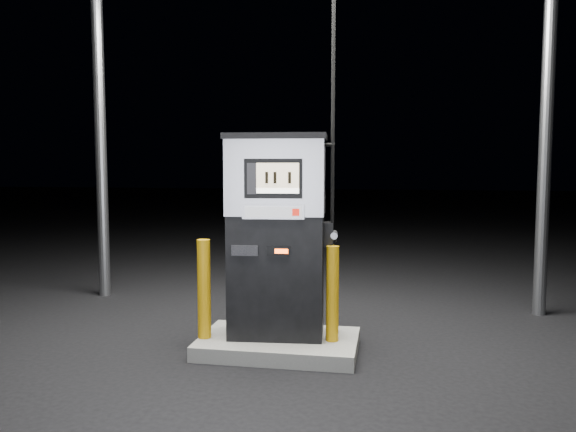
# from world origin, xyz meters

# --- Properties ---
(ground) EXTENTS (80.00, 80.00, 0.00)m
(ground) POSITION_xyz_m (0.00, 0.00, 0.00)
(ground) COLOR black
(ground) RESTS_ON ground
(pump_island) EXTENTS (1.60, 1.00, 0.15)m
(pump_island) POSITION_xyz_m (0.00, 0.00, 0.07)
(pump_island) COLOR #63635E
(pump_island) RESTS_ON ground
(fuel_dispenser) EXTENTS (1.16, 0.70, 4.28)m
(fuel_dispenser) POSITION_xyz_m (-0.03, 0.06, 1.21)
(fuel_dispenser) COLOR black
(fuel_dispenser) RESTS_ON pump_island
(bollard_left) EXTENTS (0.14, 0.14, 1.01)m
(bollard_left) POSITION_xyz_m (-0.74, -0.16, 0.65)
(bollard_left) COLOR #C48B0A
(bollard_left) RESTS_ON pump_island
(bollard_right) EXTENTS (0.16, 0.16, 0.96)m
(bollard_right) POSITION_xyz_m (0.55, -0.03, 0.63)
(bollard_right) COLOR #C48B0A
(bollard_right) RESTS_ON pump_island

